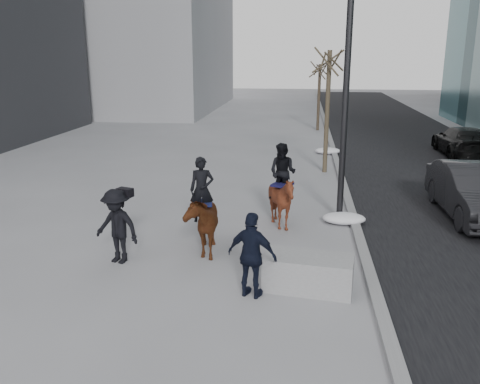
# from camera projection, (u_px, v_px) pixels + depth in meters

# --- Properties ---
(ground) EXTENTS (120.00, 120.00, 0.00)m
(ground) POSITION_uv_depth(u_px,v_px,m) (234.00, 270.00, 11.41)
(ground) COLOR gray
(ground) RESTS_ON ground
(road) EXTENTS (8.00, 90.00, 0.01)m
(road) POSITION_uv_depth(u_px,v_px,m) (442.00, 176.00, 20.15)
(road) COLOR black
(road) RESTS_ON ground
(curb) EXTENTS (0.25, 90.00, 0.12)m
(curb) POSITION_uv_depth(u_px,v_px,m) (340.00, 172.00, 20.61)
(curb) COLOR gray
(curb) RESTS_ON ground
(planter) EXTENTS (1.90, 1.13, 0.72)m
(planter) POSITION_uv_depth(u_px,v_px,m) (308.00, 273.00, 10.43)
(planter) COLOR #969699
(planter) RESTS_ON ground
(car_near) EXTENTS (1.76, 4.80, 1.57)m
(car_near) POSITION_uv_depth(u_px,v_px,m) (474.00, 192.00, 14.87)
(car_near) COLOR black
(car_near) RESTS_ON ground
(car_far) EXTENTS (1.96, 4.77, 1.38)m
(car_far) POSITION_uv_depth(u_px,v_px,m) (462.00, 141.00, 23.97)
(car_far) COLOR black
(car_far) RESTS_ON ground
(tree_near) EXTENTS (1.20, 1.20, 5.36)m
(tree_near) POSITION_uv_depth(u_px,v_px,m) (327.00, 106.00, 20.12)
(tree_near) COLOR #3B2F23
(tree_near) RESTS_ON ground
(tree_far) EXTENTS (1.20, 1.20, 4.50)m
(tree_far) POSITION_uv_depth(u_px,v_px,m) (319.00, 94.00, 31.47)
(tree_far) COLOR #342B1F
(tree_far) RESTS_ON ground
(mounted_left) EXTENTS (1.15, 1.92, 2.33)m
(mounted_left) POSITION_uv_depth(u_px,v_px,m) (201.00, 217.00, 12.30)
(mounted_left) COLOR #4C1B0F
(mounted_left) RESTS_ON ground
(mounted_right) EXTENTS (1.68, 1.77, 2.36)m
(mounted_right) POSITION_uv_depth(u_px,v_px,m) (282.00, 195.00, 13.96)
(mounted_right) COLOR #461D0E
(mounted_right) RESTS_ON ground
(feeder) EXTENTS (1.11, 1.00, 1.75)m
(feeder) POSITION_uv_depth(u_px,v_px,m) (252.00, 255.00, 9.97)
(feeder) COLOR black
(feeder) RESTS_ON ground
(camera_crew) EXTENTS (1.28, 0.98, 1.75)m
(camera_crew) POSITION_uv_depth(u_px,v_px,m) (117.00, 226.00, 11.64)
(camera_crew) COLOR black
(camera_crew) RESTS_ON ground
(lamppost) EXTENTS (0.25, 0.91, 9.09)m
(lamppost) POSITION_uv_depth(u_px,v_px,m) (349.00, 42.00, 13.62)
(lamppost) COLOR black
(lamppost) RESTS_ON ground
(snow_piles) EXTENTS (1.22, 11.20, 0.31)m
(snow_piles) POSITION_uv_depth(u_px,v_px,m) (334.00, 176.00, 19.42)
(snow_piles) COLOR white
(snow_piles) RESTS_ON ground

